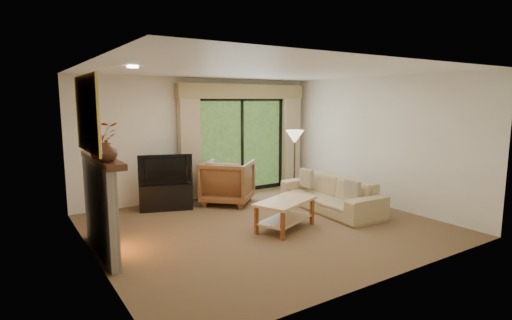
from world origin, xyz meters
TOP-DOWN VIEW (x-y plane):
  - floor at (0.00, 0.00)m, footprint 5.50×5.50m
  - ceiling at (0.00, 0.00)m, footprint 5.50×5.50m
  - wall_back at (0.00, 2.50)m, footprint 5.00×0.00m
  - wall_front at (0.00, -2.50)m, footprint 5.00×0.00m
  - wall_left at (-2.75, 0.00)m, footprint 0.00×5.00m
  - wall_right at (2.75, 0.00)m, footprint 0.00×5.00m
  - fireplace at (-2.63, 0.20)m, footprint 0.24×1.70m
  - mirror at (-2.71, 0.20)m, footprint 0.07×1.45m
  - sliding_door at (1.00, 2.45)m, footprint 2.26×0.10m
  - curtain_left at (-0.35, 2.34)m, footprint 0.45×0.18m
  - curtain_right at (2.35, 2.34)m, footprint 0.45×0.18m
  - cornice at (1.00, 2.36)m, footprint 3.20×0.24m
  - media_console at (-1.04, 1.95)m, footprint 1.11×0.77m
  - tv at (-1.04, 1.95)m, footprint 1.01×0.47m
  - armchair at (0.19, 1.67)m, footprint 1.39×1.39m
  - sofa at (1.61, 0.12)m, footprint 0.99×2.26m
  - pillow_near at (1.53, -0.52)m, footprint 0.11×0.34m
  - pillow_far at (1.53, 0.76)m, footprint 0.12×0.37m
  - coffee_table at (0.18, -0.32)m, footprint 1.24×0.97m
  - floor_lamp at (1.71, 1.38)m, footprint 0.46×0.46m
  - vase at (-2.61, -0.32)m, footprint 0.28×0.28m
  - branches at (-2.61, 0.00)m, footprint 0.49×0.45m

SIDE VIEW (x-z plane):
  - floor at x=0.00m, z-range 0.00..0.00m
  - coffee_table at x=0.18m, z-range 0.00..0.49m
  - media_console at x=-1.04m, z-range 0.00..0.51m
  - sofa at x=1.61m, z-range 0.00..0.65m
  - armchair at x=0.19m, z-range 0.00..0.91m
  - pillow_near at x=1.53m, z-range 0.37..0.71m
  - pillow_far at x=1.53m, z-range 0.36..0.72m
  - fireplace at x=-2.63m, z-range 0.00..1.37m
  - floor_lamp at x=1.71m, z-range 0.00..1.48m
  - tv at x=-1.04m, z-range 0.51..1.10m
  - sliding_door at x=1.00m, z-range 0.02..2.18m
  - curtain_left at x=-0.35m, z-range 0.02..2.38m
  - curtain_right at x=2.35m, z-range 0.02..2.38m
  - wall_back at x=0.00m, z-range -1.20..3.80m
  - wall_front at x=0.00m, z-range -1.20..3.80m
  - wall_left at x=-2.75m, z-range -1.20..3.80m
  - wall_right at x=2.75m, z-range -1.20..3.80m
  - vase at x=-2.61m, z-range 1.37..1.64m
  - branches at x=-2.61m, z-range 1.37..1.85m
  - mirror at x=-2.71m, z-range 1.44..2.46m
  - cornice at x=1.00m, z-range 2.16..2.48m
  - ceiling at x=0.00m, z-range 2.60..2.60m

